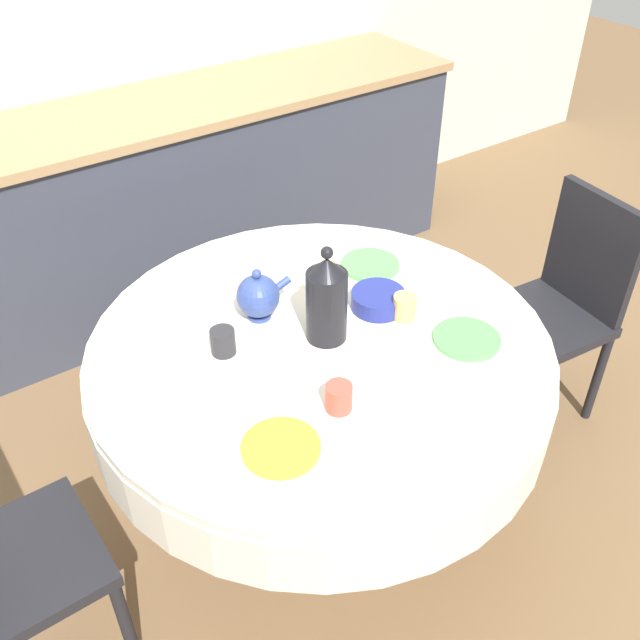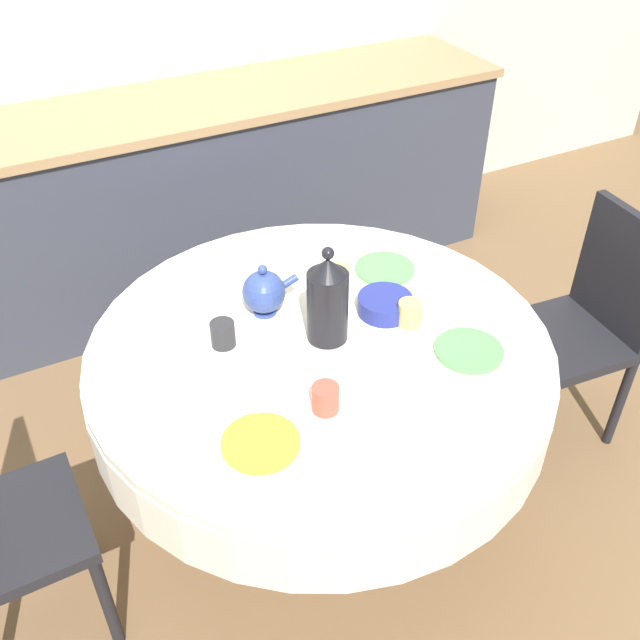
# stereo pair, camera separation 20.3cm
# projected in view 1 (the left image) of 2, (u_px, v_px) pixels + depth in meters

# --- Properties ---
(ground_plane) EXTENTS (12.00, 12.00, 0.00)m
(ground_plane) POSITION_uv_depth(u_px,v_px,m) (320.00, 497.00, 2.58)
(ground_plane) COLOR brown
(wall_back) EXTENTS (7.00, 0.05, 2.60)m
(wall_back) POSITION_uv_depth(u_px,v_px,m) (69.00, 7.00, 2.96)
(wall_back) COLOR beige
(wall_back) RESTS_ON ground_plane
(kitchen_counter) EXTENTS (3.24, 0.64, 0.95)m
(kitchen_counter) POSITION_uv_depth(u_px,v_px,m) (133.00, 214.00, 3.25)
(kitchen_counter) COLOR #383D4C
(kitchen_counter) RESTS_ON ground_plane
(dining_table) EXTENTS (1.40, 1.40, 0.73)m
(dining_table) POSITION_uv_depth(u_px,v_px,m) (320.00, 371.00, 2.20)
(dining_table) COLOR tan
(dining_table) RESTS_ON ground_plane
(chair_left) EXTENTS (0.44, 0.44, 0.91)m
(chair_left) POSITION_uv_depth(u_px,v_px,m) (561.00, 300.00, 2.67)
(chair_left) COLOR black
(chair_left) RESTS_ON ground_plane
(plate_near_left) EXTENTS (0.20, 0.20, 0.01)m
(plate_near_left) POSITION_uv_depth(u_px,v_px,m) (281.00, 447.00, 1.79)
(plate_near_left) COLOR yellow
(plate_near_left) RESTS_ON dining_table
(cup_near_left) EXTENTS (0.07, 0.07, 0.08)m
(cup_near_left) POSITION_uv_depth(u_px,v_px,m) (339.00, 397.00, 1.88)
(cup_near_left) COLOR #CC4C3D
(cup_near_left) RESTS_ON dining_table
(plate_near_right) EXTENTS (0.20, 0.20, 0.01)m
(plate_near_right) POSITION_uv_depth(u_px,v_px,m) (467.00, 339.00, 2.12)
(plate_near_right) COLOR #5BA85B
(plate_near_right) RESTS_ON dining_table
(cup_near_right) EXTENTS (0.07, 0.07, 0.08)m
(cup_near_right) POSITION_uv_depth(u_px,v_px,m) (405.00, 307.00, 2.20)
(cup_near_right) COLOR #DBB766
(cup_near_right) RESTS_ON dining_table
(plate_far_left) EXTENTS (0.20, 0.20, 0.01)m
(plate_far_left) POSITION_uv_depth(u_px,v_px,m) (181.00, 320.00, 2.20)
(plate_far_left) COLOR white
(plate_far_left) RESTS_ON dining_table
(cup_far_left) EXTENTS (0.07, 0.07, 0.08)m
(cup_far_left) POSITION_uv_depth(u_px,v_px,m) (223.00, 342.00, 2.06)
(cup_far_left) COLOR #28282D
(cup_far_left) RESTS_ON dining_table
(plate_far_right) EXTENTS (0.20, 0.20, 0.01)m
(plate_far_right) POSITION_uv_depth(u_px,v_px,m) (370.00, 265.00, 2.44)
(plate_far_right) COLOR #5BA85B
(plate_far_right) RESTS_ON dining_table
(cup_far_right) EXTENTS (0.07, 0.07, 0.08)m
(cup_far_right) POSITION_uv_depth(u_px,v_px,m) (328.00, 276.00, 2.33)
(cup_far_right) COLOR #DBB766
(cup_far_right) RESTS_ON dining_table
(coffee_carafe) EXTENTS (0.12, 0.12, 0.32)m
(coffee_carafe) POSITION_uv_depth(u_px,v_px,m) (327.00, 300.00, 2.06)
(coffee_carafe) COLOR black
(coffee_carafe) RESTS_ON dining_table
(teapot) EXTENTS (0.19, 0.13, 0.18)m
(teapot) POSITION_uv_depth(u_px,v_px,m) (258.00, 296.00, 2.18)
(teapot) COLOR #33478E
(teapot) RESTS_ON dining_table
(fruit_bowl) EXTENTS (0.17, 0.17, 0.06)m
(fruit_bowl) POSITION_uv_depth(u_px,v_px,m) (378.00, 300.00, 2.24)
(fruit_bowl) COLOR navy
(fruit_bowl) RESTS_ON dining_table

